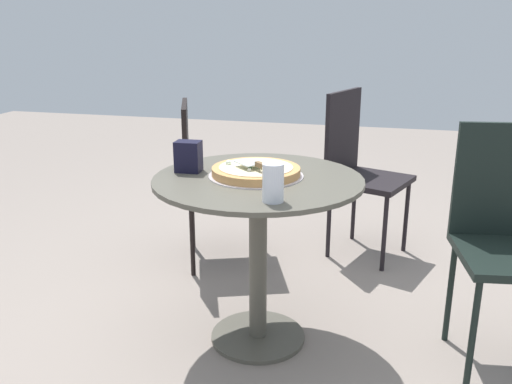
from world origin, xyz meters
TOP-DOWN VIEW (x-y plane):
  - ground_plane at (0.00, 0.00)m, footprint 10.00×10.00m
  - patio_table at (0.00, 0.00)m, footprint 0.81×0.81m
  - pizza_on_tray at (0.01, -0.02)m, footprint 0.37×0.37m
  - pizza_server at (-0.01, 0.04)m, footprint 0.19×0.18m
  - drinking_cup at (-0.12, 0.27)m, footprint 0.07×0.07m
  - napkin_dispenser at (0.29, -0.02)m, footprint 0.10×0.08m
  - patio_chair_near at (-0.31, -1.03)m, footprint 0.49×0.49m
  - patio_chair_far at (-0.94, -0.12)m, footprint 0.45×0.45m
  - patio_chair_corner at (0.44, -0.71)m, footprint 0.56×0.56m

SIDE VIEW (x-z plane):
  - ground_plane at x=0.00m, z-range 0.00..0.00m
  - patio_chair_corner at x=0.44m, z-range 0.08..0.95m
  - patio_chair_near at x=-0.31m, z-range 0.06..0.98m
  - patio_table at x=0.00m, z-range 0.17..0.87m
  - patio_chair_far at x=-0.94m, z-range 0.08..0.99m
  - pizza_on_tray at x=0.01m, z-range 0.69..0.75m
  - pizza_server at x=-0.01m, z-range 0.75..0.77m
  - napkin_dispenser at x=0.29m, z-range 0.70..0.82m
  - drinking_cup at x=-0.12m, z-range 0.70..0.83m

